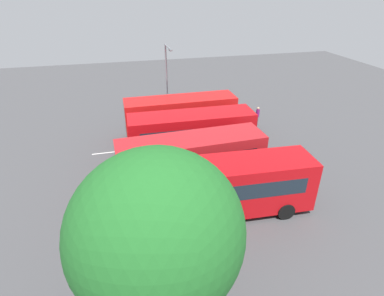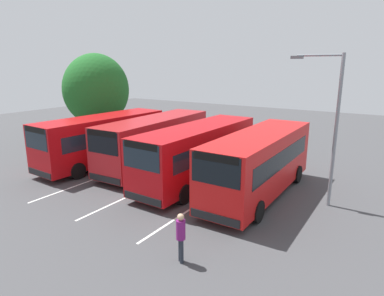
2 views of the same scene
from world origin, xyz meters
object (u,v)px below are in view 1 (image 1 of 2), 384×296
Objects in this scene: bus_far_left at (230,186)px; bus_center_right at (192,132)px; bus_center_left at (192,159)px; depot_tree at (157,236)px; pedestrian at (258,115)px; bus_far_right at (181,115)px; street_lamp at (167,79)px.

bus_far_left is 7.32m from bus_center_right.
bus_center_left and bus_center_right have the same top height.
bus_center_right is at bearing 71.12° from depot_tree.
depot_tree is (-3.47, -9.17, 2.73)m from bus_center_left.
bus_far_right is at bearing 38.11° from pedestrian.
bus_center_right is (0.99, 3.88, 0.00)m from bus_center_left.
pedestrian is (8.17, 7.66, -0.74)m from bus_center_left.
bus_far_left is at bearing 1.47° from street_lamp.
street_lamp is at bearing 100.52° from bus_far_right.
depot_tree reaches higher than pedestrian.
street_lamp is (-7.80, 3.06, 3.06)m from pedestrian.
pedestrian is at bearing 66.11° from street_lamp.
bus_far_right is 17.53m from depot_tree.
bus_center_left is 1.00× the size of bus_center_right.
bus_center_left is 1.01× the size of bus_far_right.
bus_center_right is 5.26× the size of pedestrian.
bus_center_left is 7.63m from bus_far_right.
pedestrian is 0.24× the size of depot_tree.
bus_far_left is at bearing -71.00° from bus_center_left.
depot_tree is at bearing -126.87° from bus_far_left.
bus_center_right is 7.26m from street_lamp.
depot_tree is (-4.41, -16.74, 2.73)m from bus_far_right.
bus_center_left is 1.33× the size of street_lamp.
bus_center_right is 1.33× the size of street_lamp.
bus_far_left is 1.33× the size of street_lamp.
bus_center_left is 11.22m from pedestrian.
bus_far_left is 1.01× the size of bus_center_right.
bus_far_left is 1.25× the size of depot_tree.
bus_center_right is 1.01× the size of bus_far_right.
bus_far_right is at bearing 95.18° from bus_far_left.
street_lamp is (0.37, 10.73, 2.32)m from bus_center_left.
pedestrian is at bearing 0.92° from bus_far_right.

